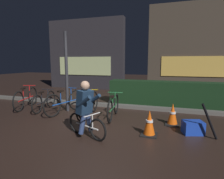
{
  "coord_description": "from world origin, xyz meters",
  "views": [
    {
      "loc": [
        1.76,
        -4.22,
        1.65
      ],
      "look_at": [
        0.2,
        0.6,
        0.9
      ],
      "focal_mm": 30.06,
      "sensor_mm": 36.0,
      "label": 1
    }
  ],
  "objects": [
    {
      "name": "storefront_left",
      "position": [
        -3.4,
        6.5,
        2.09
      ],
      "size": [
        4.85,
        0.54,
        4.2
      ],
      "color": "#262328",
      "rests_on": "ground"
    },
    {
      "name": "blue_crate",
      "position": [
        2.26,
        0.3,
        0.15
      ],
      "size": [
        0.51,
        0.44,
        0.3
      ],
      "primitive_type": "cube",
      "rotation": [
        0.0,
        0.0,
        0.3
      ],
      "color": "#193DB7",
      "rests_on": "ground"
    },
    {
      "name": "traffic_cone_near",
      "position": [
        1.31,
        -0.1,
        0.28
      ],
      "size": [
        0.36,
        0.36,
        0.58
      ],
      "color": "black",
      "rests_on": "ground"
    },
    {
      "name": "parked_bike_right_mid",
      "position": [
        0.14,
        0.92,
        0.33
      ],
      "size": [
        0.46,
        1.59,
        0.73
      ],
      "rotation": [
        0.0,
        0.0,
        1.68
      ],
      "color": "black",
      "rests_on": "ground"
    },
    {
      "name": "parked_bike_center_left",
      "position": [
        -1.51,
        0.95,
        0.36
      ],
      "size": [
        0.5,
        1.72,
        0.8
      ],
      "rotation": [
        0.0,
        0.0,
        1.35
      ],
      "color": "black",
      "rests_on": "ground"
    },
    {
      "name": "ground_plane",
      "position": [
        0.0,
        0.0,
        0.0
      ],
      "size": [
        40.0,
        40.0,
        0.0
      ],
      "primitive_type": "plane",
      "color": "black"
    },
    {
      "name": "cyclist",
      "position": [
        -0.02,
        -0.58,
        0.63
      ],
      "size": [
        1.11,
        0.65,
        1.25
      ],
      "rotation": [
        0.0,
        0.0,
        -0.4
      ],
      "color": "black",
      "rests_on": "ground"
    },
    {
      "name": "parked_bike_left_mid",
      "position": [
        -2.37,
        1.04,
        0.32
      ],
      "size": [
        0.46,
        1.52,
        0.7
      ],
      "rotation": [
        0.0,
        0.0,
        1.72
      ],
      "color": "black",
      "rests_on": "ground"
    },
    {
      "name": "sidewalk_curb",
      "position": [
        0.0,
        2.2,
        0.06
      ],
      "size": [
        12.0,
        0.24,
        0.12
      ],
      "primitive_type": "cube",
      "color": "#56544F",
      "rests_on": "ground"
    },
    {
      "name": "closed_umbrella",
      "position": [
        2.55,
        0.05,
        0.4
      ],
      "size": [
        0.39,
        0.19,
        0.79
      ],
      "primitive_type": "cylinder",
      "rotation": [
        0.0,
        0.43,
        3.49
      ],
      "color": "black",
      "rests_on": "ground"
    },
    {
      "name": "hedge_row",
      "position": [
        1.8,
        3.1,
        0.46
      ],
      "size": [
        4.8,
        0.7,
        0.92
      ],
      "primitive_type": "cube",
      "color": "black",
      "rests_on": "ground"
    },
    {
      "name": "parked_bike_center_right",
      "position": [
        -0.66,
        0.89,
        0.36
      ],
      "size": [
        0.46,
        1.71,
        0.79
      ],
      "rotation": [
        0.0,
        0.0,
        1.62
      ],
      "color": "black",
      "rests_on": "ground"
    },
    {
      "name": "traffic_cone_far",
      "position": [
        1.81,
        0.83,
        0.27
      ],
      "size": [
        0.36,
        0.36,
        0.57
      ],
      "color": "black",
      "rests_on": "ground"
    },
    {
      "name": "parked_bike_leftmost",
      "position": [
        -3.19,
        1.1,
        0.36
      ],
      "size": [
        0.55,
        1.68,
        0.8
      ],
      "rotation": [
        0.0,
        0.0,
        1.84
      ],
      "color": "black",
      "rests_on": "ground"
    },
    {
      "name": "street_post",
      "position": [
        -1.57,
        1.2,
        1.31
      ],
      "size": [
        0.1,
        0.1,
        2.62
      ],
      "primitive_type": "cylinder",
      "color": "#2D2D33",
      "rests_on": "ground"
    },
    {
      "name": "storefront_right",
      "position": [
        2.9,
        7.2,
        2.4
      ],
      "size": [
        5.1,
        0.54,
        4.83
      ],
      "color": "#42382D",
      "rests_on": "ground"
    }
  ]
}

